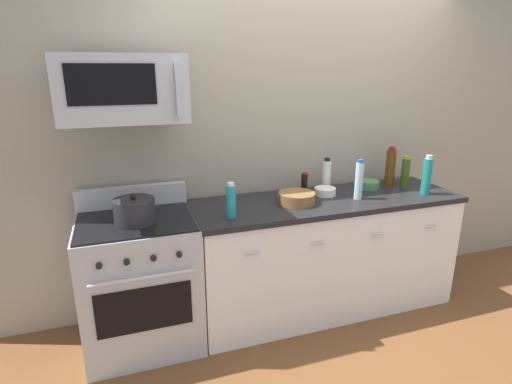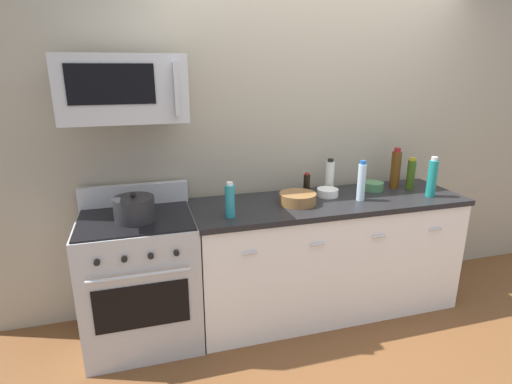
{
  "view_description": "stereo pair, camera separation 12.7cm",
  "coord_description": "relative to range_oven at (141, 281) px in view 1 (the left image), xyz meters",
  "views": [
    {
      "loc": [
        -1.47,
        -2.61,
        1.88
      ],
      "look_at": [
        -0.59,
        -0.05,
        1.04
      ],
      "focal_mm": 28.64,
      "sensor_mm": 36.0,
      "label": 1
    },
    {
      "loc": [
        -1.34,
        -2.64,
        1.88
      ],
      "look_at": [
        -0.59,
        -0.05,
        1.04
      ],
      "focal_mm": 28.64,
      "sensor_mm": 36.0,
      "label": 2
    }
  ],
  "objects": [
    {
      "name": "bottle_wine_amber",
      "position": [
        2.06,
        0.14,
        0.61
      ],
      "size": [
        0.08,
        0.08,
        0.33
      ],
      "color": "#59330F",
      "rests_on": "countertop_slab"
    },
    {
      "name": "back_wall",
      "position": [
        1.41,
        0.41,
        0.88
      ],
      "size": [
        5.16,
        0.1,
        2.7
      ],
      "primitive_type": "cube",
      "color": "#9E937F",
      "rests_on": "ground_plane"
    },
    {
      "name": "microwave",
      "position": [
        0.0,
        0.04,
        1.28
      ],
      "size": [
        0.74,
        0.44,
        0.4
      ],
      "color": "#B7BABF"
    },
    {
      "name": "bottle_sparkling_teal",
      "position": [
        2.18,
        -0.14,
        0.6
      ],
      "size": [
        0.07,
        0.07,
        0.31
      ],
      "color": "#197F7A",
      "rests_on": "countertop_slab"
    },
    {
      "name": "bottle_dish_soap",
      "position": [
        0.61,
        -0.16,
        0.56
      ],
      "size": [
        0.07,
        0.07,
        0.24
      ],
      "color": "teal",
      "rests_on": "countertop_slab"
    },
    {
      "name": "bowl_white_ceramic",
      "position": [
        1.43,
        0.08,
        0.48
      ],
      "size": [
        0.17,
        0.17,
        0.06
      ],
      "color": "white",
      "rests_on": "countertop_slab"
    },
    {
      "name": "bottle_soy_sauce_dark",
      "position": [
        1.29,
        0.16,
        0.53
      ],
      "size": [
        0.05,
        0.05,
        0.18
      ],
      "color": "black",
      "rests_on": "countertop_slab"
    },
    {
      "name": "bowl_green_glaze",
      "position": [
        1.85,
        0.13,
        0.49
      ],
      "size": [
        0.16,
        0.16,
        0.07
      ],
      "color": "#477A4C",
      "rests_on": "countertop_slab"
    },
    {
      "name": "ground_plane",
      "position": [
        1.41,
        -0.0,
        -0.47
      ],
      "size": [
        6.19,
        6.19,
        0.0
      ],
      "primitive_type": "plane",
      "color": "brown"
    },
    {
      "name": "bottle_water_clear",
      "position": [
        1.62,
        -0.08,
        0.59
      ],
      "size": [
        0.06,
        0.06,
        0.3
      ],
      "color": "silver",
      "rests_on": "countertop_slab"
    },
    {
      "name": "bottle_vinegar_white",
      "position": [
        1.51,
        0.21,
        0.57
      ],
      "size": [
        0.07,
        0.07,
        0.26
      ],
      "color": "silver",
      "rests_on": "countertop_slab"
    },
    {
      "name": "range_oven",
      "position": [
        0.0,
        0.0,
        0.0
      ],
      "size": [
        0.76,
        0.69,
        1.07
      ],
      "color": "#B7BABF",
      "rests_on": "ground_plane"
    },
    {
      "name": "bowl_wooden_salad",
      "position": [
        1.14,
        -0.03,
        0.49
      ],
      "size": [
        0.27,
        0.27,
        0.08
      ],
      "color": "brown",
      "rests_on": "countertop_slab"
    },
    {
      "name": "bottle_olive_oil",
      "position": [
        2.16,
        0.07,
        0.57
      ],
      "size": [
        0.07,
        0.07,
        0.26
      ],
      "color": "#385114",
      "rests_on": "countertop_slab"
    },
    {
      "name": "stockpot",
      "position": [
        0.0,
        -0.05,
        0.53
      ],
      "size": [
        0.26,
        0.26,
        0.19
      ],
      "color": "#262628",
      "rests_on": "range_oven"
    },
    {
      "name": "counter_unit",
      "position": [
        1.41,
        -0.0,
        -0.01
      ],
      "size": [
        2.07,
        0.66,
        0.92
      ],
      "color": "white",
      "rests_on": "ground_plane"
    }
  ]
}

